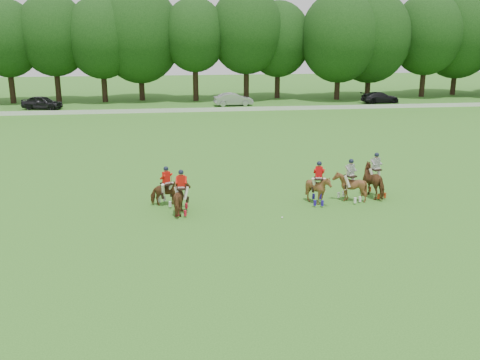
{
  "coord_description": "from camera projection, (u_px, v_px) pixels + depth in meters",
  "views": [
    {
      "loc": [
        -3.73,
        -21.93,
        8.78
      ],
      "look_at": [
        -0.18,
        4.2,
        1.4
      ],
      "focal_mm": 40.0,
      "sensor_mm": 36.0,
      "label": 1
    }
  ],
  "objects": [
    {
      "name": "car_mid",
      "position": [
        233.0,
        99.0,
        64.67
      ],
      "size": [
        4.77,
        1.97,
        1.54
      ],
      "primitive_type": "imported",
      "rotation": [
        0.0,
        0.0,
        1.65
      ],
      "color": "#A8A8AD",
      "rests_on": "ground"
    },
    {
      "name": "polo_ball",
      "position": [
        282.0,
        218.0,
        25.9
      ],
      "size": [
        0.09,
        0.09,
        0.09
      ],
      "primitive_type": "sphere",
      "color": "white",
      "rests_on": "ground"
    },
    {
      "name": "polo_red_c",
      "position": [
        318.0,
        189.0,
        27.9
      ],
      "size": [
        1.54,
        1.67,
        2.29
      ],
      "color": "#542D16",
      "rests_on": "ground"
    },
    {
      "name": "polo_stripe_b",
      "position": [
        350.0,
        186.0,
        28.35
      ],
      "size": [
        1.83,
        1.89,
        2.31
      ],
      "color": "#542D16",
      "rests_on": "ground"
    },
    {
      "name": "car_left",
      "position": [
        42.0,
        102.0,
        61.78
      ],
      "size": [
        4.89,
        2.86,
        1.56
      ],
      "primitive_type": "imported",
      "rotation": [
        0.0,
        0.0,
        1.33
      ],
      "color": "black",
      "rests_on": "ground"
    },
    {
      "name": "ground",
      "position": [
        257.0,
        235.0,
        23.78
      ],
      "size": [
        180.0,
        180.0,
        0.0
      ],
      "primitive_type": "plane",
      "color": "#2F681D",
      "rests_on": "ground"
    },
    {
      "name": "polo_red_b",
      "position": [
        167.0,
        192.0,
        27.66
      ],
      "size": [
        1.76,
        1.71,
        2.09
      ],
      "color": "#542D16",
      "rests_on": "ground"
    },
    {
      "name": "car_right",
      "position": [
        380.0,
        98.0,
        67.1
      ],
      "size": [
        4.87,
        2.21,
        1.38
      ],
      "primitive_type": "imported",
      "rotation": [
        0.0,
        0.0,
        1.63
      ],
      "color": "black",
      "rests_on": "ground"
    },
    {
      "name": "boundary_rail",
      "position": [
        201.0,
        110.0,
        59.98
      ],
      "size": [
        120.0,
        0.1,
        0.44
      ],
      "primitive_type": "cube",
      "color": "white",
      "rests_on": "ground"
    },
    {
      "name": "polo_red_a",
      "position": [
        182.0,
        198.0,
        26.37
      ],
      "size": [
        1.15,
        1.88,
        2.25
      ],
      "color": "#542D16",
      "rests_on": "ground"
    },
    {
      "name": "polo_stripe_a",
      "position": [
        375.0,
        181.0,
        29.1
      ],
      "size": [
        1.51,
        2.29,
        2.46
      ],
      "color": "#542D16",
      "rests_on": "ground"
    },
    {
      "name": "tree_line",
      "position": [
        197.0,
        35.0,
        67.45
      ],
      "size": [
        117.98,
        14.32,
        14.75
      ],
      "color": "black",
      "rests_on": "ground"
    }
  ]
}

